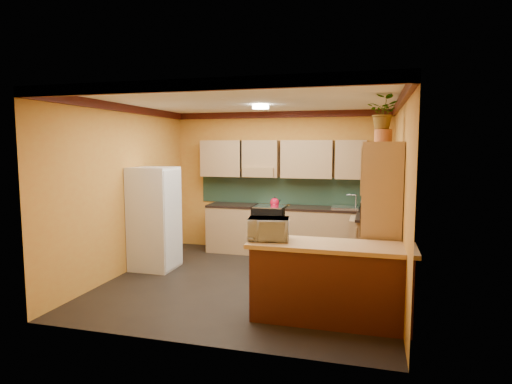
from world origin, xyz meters
TOP-DOWN VIEW (x-y plane):
  - room_shell at (0.02, 0.28)m, footprint 4.24×4.24m
  - base_cabinets_back at (0.50, 1.80)m, footprint 3.65×0.60m
  - countertop_back at (0.50, 1.80)m, footprint 3.65×0.62m
  - stove at (-0.13, 1.80)m, footprint 0.58×0.58m
  - kettle at (-0.03, 1.75)m, footprint 0.20×0.20m
  - sink at (1.27, 1.80)m, footprint 0.48×0.40m
  - base_cabinets_right at (1.80, 1.00)m, footprint 0.60×0.80m
  - countertop_right at (1.80, 1.00)m, footprint 0.62×0.80m
  - fridge at (-1.75, 0.31)m, footprint 0.68×0.66m
  - pantry at (1.85, -0.30)m, footprint 0.48×0.90m
  - fern_pot at (1.85, -0.25)m, footprint 0.22×0.22m
  - fern at (1.85, -0.25)m, footprint 0.49×0.46m
  - breakfast_bar at (1.29, -1.13)m, footprint 1.80×0.55m
  - bar_top at (1.29, -1.13)m, footprint 1.90×0.65m
  - microwave at (0.55, -1.13)m, footprint 0.53×0.40m

SIDE VIEW (x-z plane):
  - base_cabinets_back at x=0.50m, z-range 0.00..0.88m
  - base_cabinets_right at x=1.80m, z-range 0.00..0.88m
  - breakfast_bar at x=1.29m, z-range 0.00..0.88m
  - stove at x=-0.13m, z-range 0.00..0.91m
  - fridge at x=-1.75m, z-range 0.00..1.70m
  - countertop_back at x=0.50m, z-range 0.88..0.92m
  - countertop_right at x=1.80m, z-range 0.88..0.92m
  - bar_top at x=1.29m, z-range 0.88..0.93m
  - sink at x=1.27m, z-range 0.92..0.95m
  - kettle at x=-0.03m, z-range 0.91..1.09m
  - pantry at x=1.85m, z-range 0.00..2.10m
  - microwave at x=0.55m, z-range 0.93..1.20m
  - room_shell at x=0.02m, z-range 0.73..3.45m
  - fern_pot at x=1.85m, z-range 2.10..2.26m
  - fern at x=1.85m, z-range 2.26..2.69m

